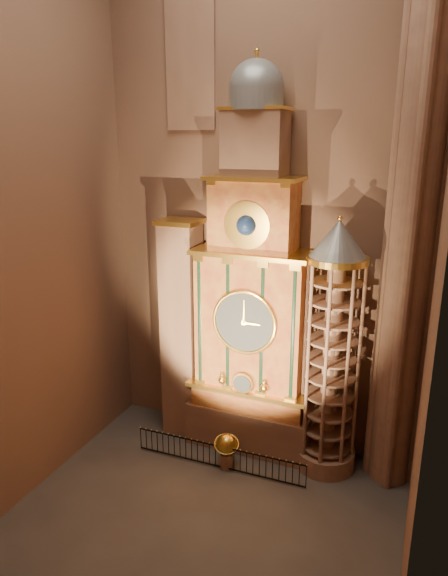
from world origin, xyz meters
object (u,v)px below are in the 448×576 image
at_px(portrait_tower, 182,329).
at_px(stair_turret, 331,352).
at_px(iron_railing, 219,456).
at_px(astronomical_clock, 252,307).
at_px(celestial_globe, 226,448).

relative_size(portrait_tower, stair_turret, 0.94).
bearing_deg(iron_railing, stair_turret, 25.54).
height_order(astronomical_clock, iron_railing, astronomical_clock).
distance_m(stair_turret, iron_railing, 6.57).
bearing_deg(astronomical_clock, celestial_globe, -100.17).
distance_m(stair_turret, celestial_globe, 6.07).
relative_size(portrait_tower, iron_railing, 1.35).
relative_size(stair_turret, celestial_globe, 6.94).
bearing_deg(astronomical_clock, stair_turret, -4.30).
bearing_deg(stair_turret, astronomical_clock, 175.70).
height_order(portrait_tower, stair_turret, stair_turret).
distance_m(astronomical_clock, stair_turret, 3.78).
xyz_separation_m(celestial_globe, iron_railing, (-0.28, -0.22, -0.37)).
bearing_deg(iron_railing, astronomical_clock, 74.03).
relative_size(astronomical_clock, celestial_globe, 10.74).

